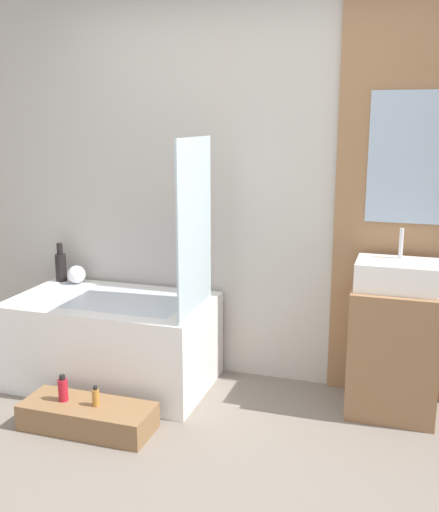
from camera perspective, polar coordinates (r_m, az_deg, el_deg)
The scene contains 12 objects.
ground_plane at distance 2.93m, azimuth -4.67°, elevation -23.12°, with size 12.00×12.00×0.00m, color slate.
wall_tiled_back at distance 3.89m, azimuth 3.92°, elevation 6.71°, with size 4.20×0.06×2.60m, color #B7B2A8.
wall_wood_accent at distance 3.73m, azimuth 17.26°, elevation 6.07°, with size 0.82×0.04×2.60m.
bathtub at distance 4.05m, azimuth -10.10°, elevation -7.94°, with size 1.28×0.76×0.58m.
glass_shower_screen at distance 3.51m, azimuth -2.39°, elevation 2.75°, with size 0.01×0.55×1.04m, color silver.
wooden_step_bench at distance 3.59m, azimuth -12.43°, elevation -14.69°, with size 0.76×0.30×0.15m, color olive.
vanity_cabinet at distance 3.72m, azimuth 16.24°, elevation -8.68°, with size 0.50×0.43×0.76m, color #8E6642.
sink at distance 3.58m, azimuth 16.70°, elevation -1.76°, with size 0.48×0.32×0.34m.
vase_tall_dark at distance 4.44m, azimuth -14.88°, elevation -0.88°, with size 0.08×0.08×0.28m.
vase_round_light at distance 4.36m, azimuth -13.47°, elevation -1.73°, with size 0.13×0.13×0.13m, color white.
bottle_soap_primary at distance 3.60m, azimuth -14.68°, elevation -12.17°, with size 0.06×0.06×0.16m.
bottle_soap_secondary at distance 3.51m, azimuth -11.71°, elevation -13.01°, with size 0.04×0.04×0.12m.
Camera 1 is at (0.93, -2.18, 1.72)m, focal length 42.00 mm.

